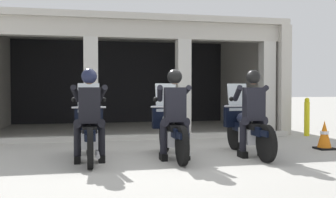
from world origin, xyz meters
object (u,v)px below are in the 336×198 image
object	(u,v)px
police_officer_center	(174,106)
traffic_cone_flank	(324,135)
police_officer_right	(253,106)
bollard_kerbside	(307,117)
police_officer_left	(89,107)
motorcycle_right	(247,128)
motorcycle_left	(89,131)
motorcycle_center	(171,130)

from	to	relation	value
police_officer_center	traffic_cone_flank	world-z (taller)	police_officer_center
police_officer_center	police_officer_right	xyz separation A→B (m)	(1.46, -0.03, -0.00)
bollard_kerbside	traffic_cone_flank	bearing A→B (deg)	-113.24
police_officer_left	police_officer_center	world-z (taller)	same
police_officer_left	police_officer_right	size ratio (longest dim) A/B	1.00
police_officer_center	motorcycle_right	size ratio (longest dim) A/B	0.78
motorcycle_left	police_officer_right	xyz separation A→B (m)	(2.92, -0.38, 0.44)
traffic_cone_flank	motorcycle_center	bearing A→B (deg)	-176.26
motorcycle_center	traffic_cone_flank	distance (m)	3.29
motorcycle_left	motorcycle_right	world-z (taller)	same
traffic_cone_flank	bollard_kerbside	world-z (taller)	bollard_kerbside
police_officer_left	police_officer_center	size ratio (longest dim) A/B	1.00
motorcycle_center	bollard_kerbside	distance (m)	4.79
police_officer_left	police_officer_right	world-z (taller)	same
motorcycle_center	motorcycle_left	bearing A→B (deg)	178.21
police_officer_center	police_officer_right	bearing A→B (deg)	-0.87
motorcycle_center	police_officer_right	distance (m)	1.55
police_officer_right	traffic_cone_flank	world-z (taller)	police_officer_right
motorcycle_center	bollard_kerbside	xyz separation A→B (m)	(4.19, 2.33, -0.00)
traffic_cone_flank	police_officer_left	bearing A→B (deg)	-174.70
motorcycle_right	police_officer_right	size ratio (longest dim) A/B	1.29
motorcycle_center	motorcycle_right	size ratio (longest dim) A/B	1.00
motorcycle_right	traffic_cone_flank	xyz separation A→B (m)	(1.82, 0.25, -0.21)
police_officer_left	bollard_kerbside	bearing A→B (deg)	20.26
police_officer_center	police_officer_right	distance (m)	1.46
motorcycle_left	police_officer_right	size ratio (longest dim) A/B	1.29
motorcycle_right	bollard_kerbside	bearing A→B (deg)	39.04
motorcycle_center	police_officer_right	world-z (taller)	police_officer_right
motorcycle_center	traffic_cone_flank	size ratio (longest dim) A/B	3.46
police_officer_left	motorcycle_center	world-z (taller)	police_officer_left
police_officer_center	motorcycle_right	bearing A→B (deg)	10.17
bollard_kerbside	police_officer_center	bearing A→B (deg)	-148.06
motorcycle_left	traffic_cone_flank	size ratio (longest dim) A/B	3.46
police_officer_right	bollard_kerbside	xyz separation A→B (m)	(2.73, 2.65, -0.44)
traffic_cone_flank	police_officer_right	bearing A→B (deg)	-163.72
motorcycle_left	bollard_kerbside	size ratio (longest dim) A/B	2.03
motorcycle_right	bollard_kerbside	distance (m)	3.61
police_officer_left	motorcycle_center	xyz separation A→B (m)	(1.46, 0.23, -0.44)
police_officer_left	motorcycle_right	distance (m)	2.96
police_officer_center	police_officer_right	world-z (taller)	same
motorcycle_right	traffic_cone_flank	size ratio (longest dim) A/B	3.46
motorcycle_left	traffic_cone_flank	bearing A→B (deg)	-2.18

